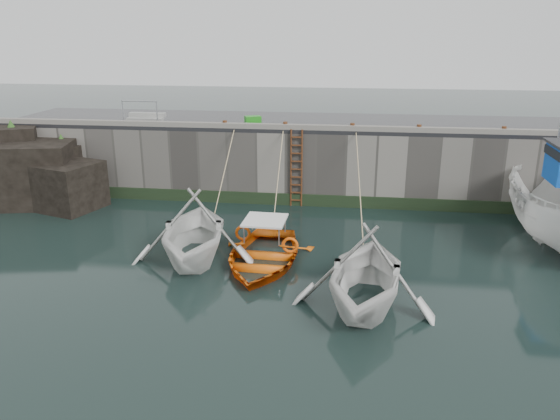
# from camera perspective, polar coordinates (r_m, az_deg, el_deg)

# --- Properties ---
(ground) EXTENTS (120.00, 120.00, 0.00)m
(ground) POSITION_cam_1_polar(r_m,az_deg,el_deg) (13.53, 5.85, -12.70)
(ground) COLOR black
(ground) RESTS_ON ground
(quay_back) EXTENTS (30.00, 5.00, 3.00)m
(quay_back) POSITION_cam_1_polar(r_m,az_deg,el_deg) (24.73, 6.97, 5.38)
(quay_back) COLOR slate
(quay_back) RESTS_ON ground
(road_back) EXTENTS (30.00, 5.00, 0.16)m
(road_back) POSITION_cam_1_polar(r_m,az_deg,el_deg) (24.43, 7.11, 9.00)
(road_back) COLOR black
(road_back) RESTS_ON quay_back
(kerb_back) EXTENTS (30.00, 0.30, 0.20)m
(kerb_back) POSITION_cam_1_polar(r_m,az_deg,el_deg) (22.08, 7.04, 8.50)
(kerb_back) COLOR slate
(kerb_back) RESTS_ON road_back
(algae_back) EXTENTS (30.00, 0.08, 0.50)m
(algae_back) POSITION_cam_1_polar(r_m,az_deg,el_deg) (22.60, 6.74, 0.88)
(algae_back) COLOR black
(algae_back) RESTS_ON ground
(rock_outcrop) EXTENTS (5.85, 4.24, 3.41)m
(rock_outcrop) POSITION_cam_1_polar(r_m,az_deg,el_deg) (25.17, -24.11, 3.59)
(rock_outcrop) COLOR black
(rock_outcrop) RESTS_ON ground
(ladder) EXTENTS (0.51, 0.08, 3.20)m
(ladder) POSITION_cam_1_polar(r_m,az_deg,el_deg) (22.30, 1.71, 4.34)
(ladder) COLOR #3F1E0F
(ladder) RESTS_ON ground
(boat_near_white) EXTENTS (4.83, 5.38, 2.53)m
(boat_near_white) POSITION_cam_1_polar(r_m,az_deg,el_deg) (17.78, -8.87, -4.96)
(boat_near_white) COLOR silver
(boat_near_white) RESTS_ON ground
(boat_near_white_rope) EXTENTS (0.04, 4.34, 3.10)m
(boat_near_white_rope) POSITION_cam_1_polar(r_m,az_deg,el_deg) (21.61, -5.78, -0.60)
(boat_near_white_rope) COLOR tan
(boat_near_white_rope) RESTS_ON ground
(boat_near_blue) EXTENTS (3.42, 4.68, 0.95)m
(boat_near_blue) POSITION_cam_1_polar(r_m,az_deg,el_deg) (17.27, -1.86, -5.46)
(boat_near_blue) COLOR #E25C0B
(boat_near_blue) RESTS_ON ground
(boat_near_blue_rope) EXTENTS (0.04, 4.38, 3.10)m
(boat_near_blue_rope) POSITION_cam_1_polar(r_m,az_deg,el_deg) (21.20, 0.01, -0.88)
(boat_near_blue_rope) COLOR tan
(boat_near_blue_rope) RESTS_ON ground
(boat_near_blacktrim) EXTENTS (4.59, 5.15, 2.47)m
(boat_near_blacktrim) POSITION_cam_1_polar(r_m,az_deg,el_deg) (14.92, 8.77, -9.70)
(boat_near_blacktrim) COLOR silver
(boat_near_blacktrim) RESTS_ON ground
(boat_near_blacktrim_rope) EXTENTS (0.04, 6.47, 3.10)m
(boat_near_blacktrim_rope) POSITION_cam_1_polar(r_m,az_deg,el_deg) (19.92, 8.55, -2.37)
(boat_near_blacktrim_rope) COLOR tan
(boat_near_blacktrim_rope) RESTS_ON ground
(boat_far_white) EXTENTS (2.74, 6.96, 5.67)m
(boat_far_white) POSITION_cam_1_polar(r_m,az_deg,el_deg) (20.60, 27.18, -0.25)
(boat_far_white) COLOR silver
(boat_far_white) RESTS_ON ground
(fish_crate) EXTENTS (0.77, 0.63, 0.33)m
(fish_crate) POSITION_cam_1_polar(r_m,az_deg,el_deg) (23.56, -2.86, 9.38)
(fish_crate) COLOR #1E8818
(fish_crate) RESTS_ON road_back
(railing) EXTENTS (1.60, 1.05, 1.00)m
(railing) POSITION_cam_1_polar(r_m,az_deg,el_deg) (24.81, -13.83, 9.42)
(railing) COLOR #A5A8AD
(railing) RESTS_ON road_back
(bollard_a) EXTENTS (0.18, 0.18, 0.28)m
(bollard_a) POSITION_cam_1_polar(r_m,az_deg,el_deg) (22.77, -5.78, 8.94)
(bollard_a) COLOR #3F1E0F
(bollard_a) RESTS_ON road_back
(bollard_b) EXTENTS (0.18, 0.18, 0.28)m
(bollard_b) POSITION_cam_1_polar(r_m,az_deg,el_deg) (22.34, 0.55, 8.85)
(bollard_b) COLOR #3F1E0F
(bollard_b) RESTS_ON road_back
(bollard_c) EXTENTS (0.18, 0.18, 0.28)m
(bollard_c) POSITION_cam_1_polar(r_m,az_deg,el_deg) (22.17, 7.57, 8.63)
(bollard_c) COLOR #3F1E0F
(bollard_c) RESTS_ON road_back
(bollard_d) EXTENTS (0.18, 0.18, 0.28)m
(bollard_d) POSITION_cam_1_polar(r_m,az_deg,el_deg) (22.33, 14.32, 8.29)
(bollard_d) COLOR #3F1E0F
(bollard_d) RESTS_ON road_back
(bollard_e) EXTENTS (0.18, 0.18, 0.28)m
(bollard_e) POSITION_cam_1_polar(r_m,az_deg,el_deg) (22.93, 22.35, 7.74)
(bollard_e) COLOR #3F1E0F
(bollard_e) RESTS_ON road_back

